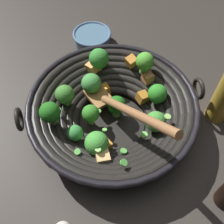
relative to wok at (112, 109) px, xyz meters
name	(u,v)px	position (x,y,z in m)	size (l,w,h in m)	color
ground_plane	(113,123)	(0.00, 0.00, -0.06)	(4.00, 4.00, 0.00)	#332D28
wok	(112,109)	(0.00, 0.00, 0.00)	(0.40, 0.40, 0.22)	black
prep_bowl	(92,38)	(-0.23, -0.21, -0.04)	(0.12, 0.12, 0.04)	slate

